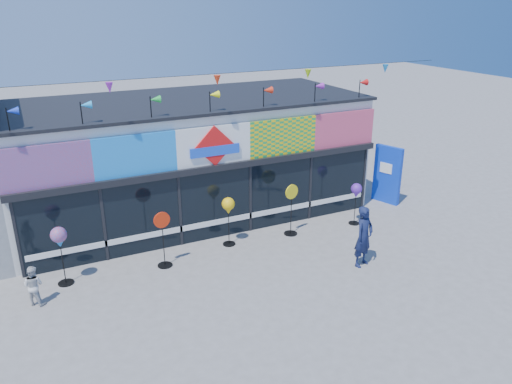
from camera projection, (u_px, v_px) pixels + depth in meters
ground at (264, 287)px, 13.45m from camera, size 80.00×80.00×0.00m
kite_shop at (189, 157)px, 17.71m from camera, size 16.00×5.70×5.31m
blue_sign at (387, 175)px, 18.79m from camera, size 0.52×1.09×2.20m
spinner_0 at (59, 239)px, 13.15m from camera, size 0.43×0.43×1.69m
spinner_1 at (163, 238)px, 14.22m from camera, size 0.48×0.43×1.70m
spinner_2 at (228, 207)px, 15.37m from camera, size 0.40×0.40×1.59m
spinner_3 at (291, 208)px, 16.21m from camera, size 0.49×0.44×1.74m
spinner_4 at (356, 192)px, 16.88m from camera, size 0.37×0.37×1.48m
adult_man at (364, 237)px, 14.28m from camera, size 0.77×0.63×1.82m
child at (33, 285)px, 12.53m from camera, size 0.60×0.55×1.07m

